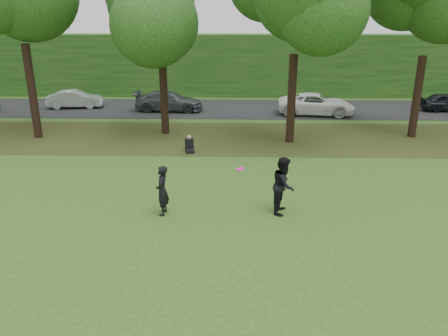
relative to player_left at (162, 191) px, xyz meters
The scene contains 9 objects.
ground 3.45m from the player_left, 65.01° to the right, with size 120.00×120.00×0.00m, color #29541A.
leaf_litter 10.11m from the player_left, 81.95° to the left, with size 60.00×7.00×0.01m, color #3D3615.
street 18.05m from the player_left, 85.51° to the left, with size 70.00×7.00×0.02m, color black.
far_hedge 24.07m from the player_left, 86.63° to the left, with size 70.00×3.00×5.00m, color #134416.
player_left is the anchor object (origin of this frame).
player_right 4.15m from the player_left, ahead, with size 0.97×0.75×1.99m, color black.
parked_cars 16.76m from the player_left, 90.61° to the left, with size 38.06×4.25×1.47m.
frisbee 2.73m from the player_left, ahead, with size 0.36×0.37×0.10m.
seated_person 7.35m from the player_left, 88.67° to the left, with size 0.55×0.80×0.83m.
Camera 1 is at (1.05, -10.62, 6.51)m, focal length 35.00 mm.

